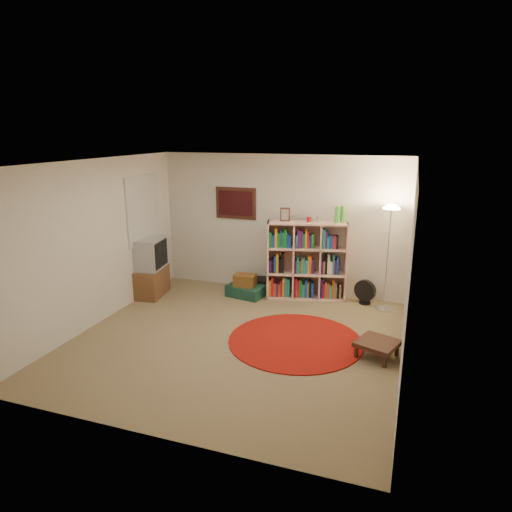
{
  "coord_description": "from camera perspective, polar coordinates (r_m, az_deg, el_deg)",
  "views": [
    {
      "loc": [
        2.2,
        -5.56,
        2.9
      ],
      "look_at": [
        0.1,
        0.6,
        1.1
      ],
      "focal_mm": 32.0,
      "sensor_mm": 36.0,
      "label": 1
    }
  ],
  "objects": [
    {
      "name": "red_rug",
      "position": [
        6.62,
        4.95,
        -10.5
      ],
      "size": [
        1.91,
        1.91,
        0.02
      ],
      "color": "maroon",
      "rests_on": "ground"
    },
    {
      "name": "suitcase",
      "position": [
        8.25,
        -1.29,
        -4.36
      ],
      "size": [
        0.71,
        0.53,
        0.21
      ],
      "rotation": [
        0.0,
        0.0,
        -0.19
      ],
      "color": "#163C2F",
      "rests_on": "ground"
    },
    {
      "name": "duffel_bag",
      "position": [
        8.45,
        0.81,
        -3.68
      ],
      "size": [
        0.4,
        0.35,
        0.26
      ],
      "rotation": [
        0.0,
        0.0,
        0.09
      ],
      "color": "black",
      "rests_on": "ground"
    },
    {
      "name": "side_table",
      "position": [
        6.3,
        14.93,
        -10.57
      ],
      "size": [
        0.63,
        0.63,
        0.23
      ],
      "rotation": [
        0.0,
        0.0,
        -0.35
      ],
      "color": "#351A12",
      "rests_on": "ground"
    },
    {
      "name": "paper_towel",
      "position": [
        8.43,
        3.97,
        -3.74
      ],
      "size": [
        0.13,
        0.13,
        0.26
      ],
      "rotation": [
        0.0,
        0.0,
        0.01
      ],
      "color": "white",
      "rests_on": "ground"
    },
    {
      "name": "room",
      "position": [
        6.26,
        -2.96,
        0.26
      ],
      "size": [
        4.54,
        4.54,
        2.54
      ],
      "color": "#86724E",
      "rests_on": "ground"
    },
    {
      "name": "floor_lamp",
      "position": [
        7.56,
        16.43,
        3.94
      ],
      "size": [
        0.41,
        0.41,
        1.77
      ],
      "rotation": [
        0.0,
        0.0,
        -0.22
      ],
      "color": "white",
      "rests_on": "ground"
    },
    {
      "name": "bookshelf",
      "position": [
        8.07,
        6.2,
        -0.69
      ],
      "size": [
        1.43,
        0.7,
        1.65
      ],
      "rotation": [
        0.0,
        0.0,
        0.24
      ],
      "color": "#FFC0AA",
      "rests_on": "ground"
    },
    {
      "name": "tv_stand",
      "position": [
        8.4,
        -13.27,
        -1.46
      ],
      "size": [
        0.6,
        0.79,
        1.06
      ],
      "rotation": [
        0.0,
        0.0,
        0.14
      ],
      "color": "brown",
      "rests_on": "ground"
    },
    {
      "name": "floor_fan",
      "position": [
        8.07,
        13.46,
        -4.39
      ],
      "size": [
        0.38,
        0.25,
        0.43
      ],
      "rotation": [
        0.0,
        0.0,
        -0.34
      ],
      "color": "black",
      "rests_on": "ground"
    },
    {
      "name": "wicker_basket",
      "position": [
        8.15,
        -1.38,
        -3.04
      ],
      "size": [
        0.38,
        0.28,
        0.21
      ],
      "rotation": [
        0.0,
        0.0,
        0.04
      ],
      "color": "brown",
      "rests_on": "suitcase"
    }
  ]
}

